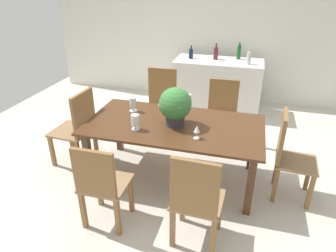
# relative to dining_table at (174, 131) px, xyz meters

# --- Properties ---
(ground_plane) EXTENTS (7.04, 7.04, 0.00)m
(ground_plane) POSITION_rel_dining_table_xyz_m (0.00, 0.26, -0.64)
(ground_plane) COLOR beige
(back_wall) EXTENTS (6.40, 0.10, 2.60)m
(back_wall) POSITION_rel_dining_table_xyz_m (0.00, 2.86, 0.66)
(back_wall) COLOR silver
(back_wall) RESTS_ON ground
(dining_table) EXTENTS (2.02, 1.06, 0.73)m
(dining_table) POSITION_rel_dining_table_xyz_m (0.00, 0.00, 0.00)
(dining_table) COLOR #4C2D19
(dining_table) RESTS_ON ground
(chair_near_right) EXTENTS (0.46, 0.44, 0.99)m
(chair_near_right) POSITION_rel_dining_table_xyz_m (0.45, -0.99, -0.10)
(chair_near_right) COLOR brown
(chair_near_right) RESTS_ON ground
(chair_near_left) EXTENTS (0.44, 0.42, 0.93)m
(chair_near_left) POSITION_rel_dining_table_xyz_m (-0.45, -0.98, -0.12)
(chair_near_left) COLOR brown
(chair_near_left) RESTS_ON ground
(chair_head_end) EXTENTS (0.50, 0.51, 1.00)m
(chair_head_end) POSITION_rel_dining_table_xyz_m (-1.26, -0.01, -0.09)
(chair_head_end) COLOR brown
(chair_head_end) RESTS_ON ground
(chair_far_left) EXTENTS (0.49, 0.50, 1.04)m
(chair_far_left) POSITION_rel_dining_table_xyz_m (-0.46, 1.00, -0.08)
(chair_far_left) COLOR brown
(chair_far_left) RESTS_ON ground
(chair_far_right) EXTENTS (0.47, 0.45, 0.96)m
(chair_far_right) POSITION_rel_dining_table_xyz_m (0.45, 0.99, -0.11)
(chair_far_right) COLOR brown
(chair_far_right) RESTS_ON ground
(chair_foot_end) EXTENTS (0.45, 0.44, 1.00)m
(chair_foot_end) POSITION_rel_dining_table_xyz_m (1.27, 0.01, -0.10)
(chair_foot_end) COLOR brown
(chair_foot_end) RESTS_ON ground
(flower_centerpiece) EXTENTS (0.37, 0.37, 0.44)m
(flower_centerpiece) POSITION_rel_dining_table_xyz_m (0.01, -0.01, 0.33)
(flower_centerpiece) COLOR #333338
(flower_centerpiece) RESTS_ON dining_table
(crystal_vase_left) EXTENTS (0.09, 0.09, 0.18)m
(crystal_vase_left) POSITION_rel_dining_table_xyz_m (-0.38, -0.25, 0.19)
(crystal_vase_left) COLOR silver
(crystal_vase_left) RESTS_ON dining_table
(crystal_vase_center_near) EXTENTS (0.10, 0.10, 0.18)m
(crystal_vase_center_near) POSITION_rel_dining_table_xyz_m (-0.58, 0.21, 0.19)
(crystal_vase_center_near) COLOR silver
(crystal_vase_center_near) RESTS_ON dining_table
(wine_glass) EXTENTS (0.07, 0.07, 0.15)m
(wine_glass) POSITION_rel_dining_table_xyz_m (0.31, -0.27, 0.19)
(wine_glass) COLOR silver
(wine_glass) RESTS_ON dining_table
(kitchen_counter) EXTENTS (1.52, 0.69, 0.92)m
(kitchen_counter) POSITION_rel_dining_table_xyz_m (0.23, 2.23, -0.18)
(kitchen_counter) COLOR silver
(kitchen_counter) RESTS_ON ground
(wine_bottle_green) EXTENTS (0.07, 0.07, 0.28)m
(wine_bottle_green) POSITION_rel_dining_table_xyz_m (0.73, 2.12, 0.38)
(wine_bottle_green) COLOR #B2BFB7
(wine_bottle_green) RESTS_ON kitchen_counter
(wine_bottle_tall) EXTENTS (0.07, 0.07, 0.29)m
(wine_bottle_tall) POSITION_rel_dining_table_xyz_m (0.54, 2.42, 0.40)
(wine_bottle_tall) COLOR #194C1E
(wine_bottle_tall) RESTS_ON kitchen_counter
(wine_bottle_dark) EXTENTS (0.07, 0.07, 0.23)m
(wine_bottle_dark) POSITION_rel_dining_table_xyz_m (-0.27, 2.24, 0.37)
(wine_bottle_dark) COLOR #0F1E38
(wine_bottle_dark) RESTS_ON kitchen_counter
(wine_bottle_clear) EXTENTS (0.08, 0.08, 0.28)m
(wine_bottle_clear) POSITION_rel_dining_table_xyz_m (0.16, 2.30, 0.39)
(wine_bottle_clear) COLOR #511E28
(wine_bottle_clear) RESTS_ON kitchen_counter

